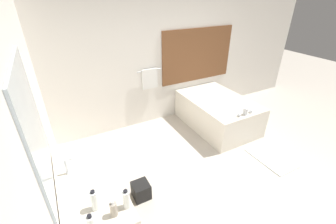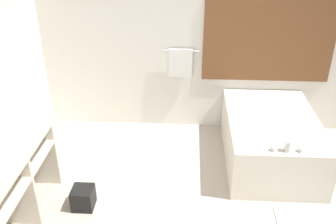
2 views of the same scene
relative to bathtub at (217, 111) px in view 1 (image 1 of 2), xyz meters
The scene contains 11 objects.
ground_plane 1.65m from the bathtub, 121.40° to the right, with size 16.00×16.00×0.00m, color beige.
wall_back_with_blinds 1.55m from the bathtub, 133.95° to the left, with size 7.40×0.13×2.70m.
wall_left_with_mirror 3.52m from the bathtub, 155.81° to the right, with size 0.08×7.40×2.70m.
vanity_counter 3.02m from the bathtub, 155.54° to the right, with size 0.59×1.32×0.86m.
sink_faucet 3.15m from the bathtub, 159.80° to the right, with size 0.09×0.04×0.18m.
bathtub is the anchor object (origin of this frame).
water_bottle_1 3.25m from the bathtub, 149.27° to the right, with size 0.06×0.06×0.21m.
water_bottle_2 3.11m from the bathtub, 145.09° to the right, with size 0.06×0.06×0.20m.
soap_dispenser 3.22m from the bathtub, 145.96° to the right, with size 0.06×0.06×0.17m.
waste_bin 2.34m from the bathtub, 154.66° to the right, with size 0.22×0.22×0.24m.
bath_mat 1.34m from the bathtub, 83.94° to the right, with size 0.46×0.77×0.02m.
Camera 1 is at (-1.97, -1.70, 2.54)m, focal length 24.00 mm.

